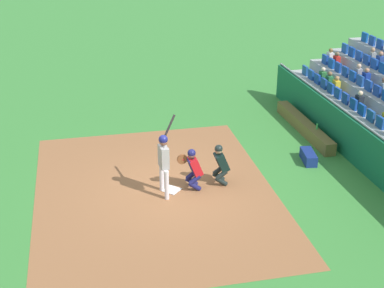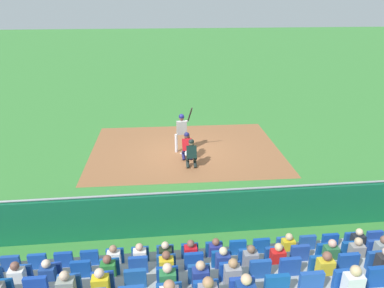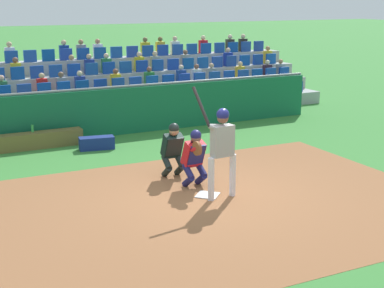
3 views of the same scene
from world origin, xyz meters
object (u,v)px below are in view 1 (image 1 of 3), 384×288
object	(u,v)px
catcher_crouching	(193,166)
water_bottle_on_bench	(317,126)
home_plate_umpire	(220,162)
equipment_duffel_bag	(308,157)
home_plate_marker	(172,190)
batter_at_plate	(164,158)
dugout_bench	(304,126)

from	to	relation	value
catcher_crouching	water_bottle_on_bench	size ratio (longest dim) A/B	6.46
catcher_crouching	home_plate_umpire	size ratio (longest dim) A/B	1.00
home_plate_umpire	equipment_duffel_bag	distance (m)	3.34
home_plate_marker	home_plate_umpire	size ratio (longest dim) A/B	0.34
home_plate_marker	batter_at_plate	xyz separation A→B (m)	(-0.18, 0.25, 1.16)
equipment_duffel_bag	home_plate_umpire	bearing A→B (deg)	113.29
catcher_crouching	dugout_bench	world-z (taller)	catcher_crouching
home_plate_marker	water_bottle_on_bench	xyz separation A→B (m)	(2.35, -5.65, 0.52)
catcher_crouching	home_plate_umpire	bearing A→B (deg)	-83.21
batter_at_plate	equipment_duffel_bag	bearing A→B (deg)	-78.15
dugout_bench	equipment_duffel_bag	distance (m)	2.48
home_plate_marker	dugout_bench	xyz separation A→B (m)	(3.18, -5.56, 0.20)
water_bottle_on_bench	equipment_duffel_bag	world-z (taller)	water_bottle_on_bench
home_plate_marker	home_plate_umpire	bearing A→B (deg)	-86.89
home_plate_marker	dugout_bench	distance (m)	6.41
home_plate_marker	catcher_crouching	bearing A→B (deg)	-91.98
home_plate_umpire	dugout_bench	xyz separation A→B (m)	(3.10, -4.07, -0.48)
water_bottle_on_bench	catcher_crouching	bearing A→B (deg)	115.29
home_plate_marker	equipment_duffel_bag	xyz separation A→B (m)	(0.86, -4.69, 0.16)
water_bottle_on_bench	equipment_duffel_bag	distance (m)	1.81
catcher_crouching	water_bottle_on_bench	xyz separation A→B (m)	(2.37, -5.02, -0.18)
equipment_duffel_bag	batter_at_plate	bearing A→B (deg)	111.50
batter_at_plate	catcher_crouching	distance (m)	1.00
water_bottle_on_bench	equipment_duffel_bag	size ratio (longest dim) A/B	0.22
dugout_bench	water_bottle_on_bench	xyz separation A→B (m)	(-0.83, -0.09, 0.32)
home_plate_marker	home_plate_umpire	xyz separation A→B (m)	(0.08, -1.49, 0.69)
batter_at_plate	home_plate_umpire	size ratio (longest dim) A/B	1.77
batter_at_plate	water_bottle_on_bench	bearing A→B (deg)	-66.79
batter_at_plate	equipment_duffel_bag	distance (m)	5.15
home_plate_marker	catcher_crouching	xyz separation A→B (m)	(-0.02, -0.63, 0.71)
catcher_crouching	dugout_bench	xyz separation A→B (m)	(3.20, -4.93, -0.50)
home_plate_umpire	equipment_duffel_bag	xyz separation A→B (m)	(0.78, -3.20, -0.53)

